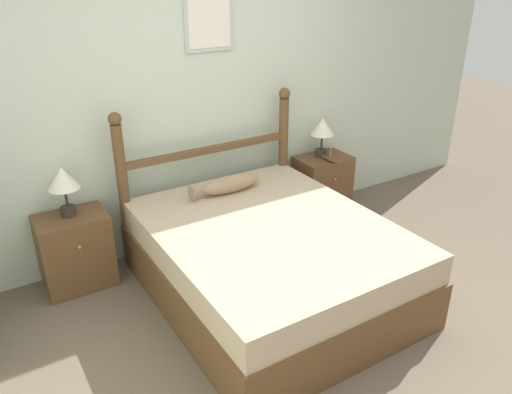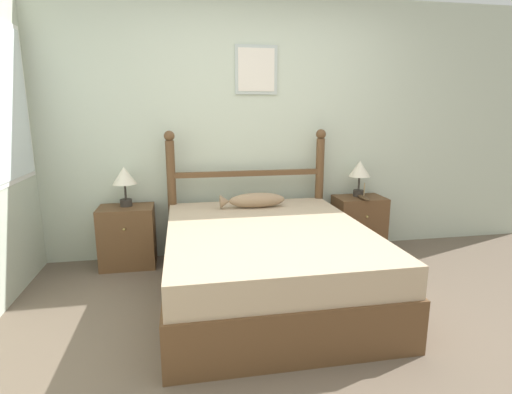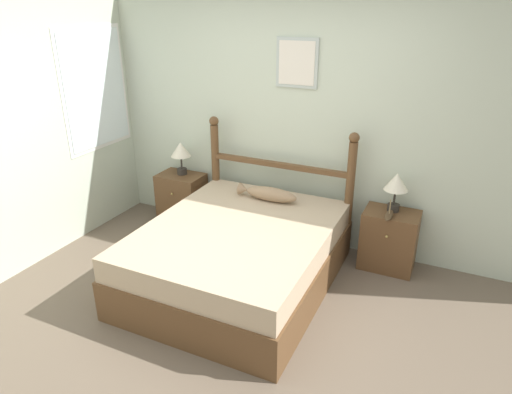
{
  "view_description": "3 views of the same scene",
  "coord_description": "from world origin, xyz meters",
  "px_view_note": "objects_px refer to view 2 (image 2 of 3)",
  "views": [
    {
      "loc": [
        -1.84,
        -1.95,
        2.24
      ],
      "look_at": [
        -0.04,
        0.95,
        0.65
      ],
      "focal_mm": 35.0,
      "sensor_mm": 36.0,
      "label": 1
    },
    {
      "loc": [
        -0.75,
        -2.29,
        1.48
      ],
      "look_at": [
        -0.14,
        1.02,
        0.73
      ],
      "focal_mm": 28.0,
      "sensor_mm": 36.0,
      "label": 2
    },
    {
      "loc": [
        1.53,
        -2.52,
        2.39
      ],
      "look_at": [
        -0.09,
        0.93,
        0.75
      ],
      "focal_mm": 32.0,
      "sensor_mm": 36.0,
      "label": 3
    }
  ],
  "objects_px": {
    "table_lamp_right": "(360,171)",
    "model_boat": "(364,198)",
    "table_lamp_left": "(124,178)",
    "nightstand_left": "(128,237)",
    "fish_pillow": "(253,200)",
    "bed": "(267,262)",
    "nightstand_right": "(358,224)"
  },
  "relations": [
    {
      "from": "nightstand_left",
      "to": "nightstand_right",
      "type": "xyz_separation_m",
      "value": [
        2.35,
        0.0,
        0.0
      ]
    },
    {
      "from": "nightstand_right",
      "to": "bed",
      "type": "bearing_deg",
      "value": -143.56
    },
    {
      "from": "table_lamp_left",
      "to": "nightstand_right",
      "type": "bearing_deg",
      "value": -0.8
    },
    {
      "from": "table_lamp_left",
      "to": "model_boat",
      "type": "bearing_deg",
      "value": -3.56
    },
    {
      "from": "nightstand_right",
      "to": "fish_pillow",
      "type": "distance_m",
      "value": 1.24
    },
    {
      "from": "nightstand_left",
      "to": "fish_pillow",
      "type": "distance_m",
      "value": 1.25
    },
    {
      "from": "nightstand_right",
      "to": "table_lamp_left",
      "type": "relative_size",
      "value": 1.55
    },
    {
      "from": "table_lamp_left",
      "to": "table_lamp_right",
      "type": "height_order",
      "value": "same"
    },
    {
      "from": "bed",
      "to": "nightstand_right",
      "type": "relative_size",
      "value": 3.33
    },
    {
      "from": "bed",
      "to": "model_boat",
      "type": "relative_size",
      "value": 7.53
    },
    {
      "from": "fish_pillow",
      "to": "model_boat",
      "type": "bearing_deg",
      "value": 5.45
    },
    {
      "from": "table_lamp_left",
      "to": "model_boat",
      "type": "height_order",
      "value": "table_lamp_left"
    },
    {
      "from": "nightstand_right",
      "to": "nightstand_left",
      "type": "bearing_deg",
      "value": 180.0
    },
    {
      "from": "model_boat",
      "to": "nightstand_left",
      "type": "bearing_deg",
      "value": 177.24
    },
    {
      "from": "fish_pillow",
      "to": "table_lamp_left",
      "type": "bearing_deg",
      "value": 167.74
    },
    {
      "from": "bed",
      "to": "nightstand_right",
      "type": "xyz_separation_m",
      "value": [
        1.17,
        0.87,
        0.01
      ]
    },
    {
      "from": "table_lamp_right",
      "to": "model_boat",
      "type": "height_order",
      "value": "table_lamp_right"
    },
    {
      "from": "nightstand_right",
      "to": "table_lamp_right",
      "type": "distance_m",
      "value": 0.56
    },
    {
      "from": "nightstand_left",
      "to": "table_lamp_right",
      "type": "height_order",
      "value": "table_lamp_right"
    },
    {
      "from": "nightstand_left",
      "to": "model_boat",
      "type": "relative_size",
      "value": 2.26
    },
    {
      "from": "nightstand_left",
      "to": "table_lamp_right",
      "type": "distance_m",
      "value": 2.41
    },
    {
      "from": "table_lamp_left",
      "to": "bed",
      "type": "bearing_deg",
      "value": -37.56
    },
    {
      "from": "fish_pillow",
      "to": "bed",
      "type": "bearing_deg",
      "value": -90.45
    },
    {
      "from": "bed",
      "to": "nightstand_left",
      "type": "distance_m",
      "value": 1.46
    },
    {
      "from": "nightstand_left",
      "to": "fish_pillow",
      "type": "xyz_separation_m",
      "value": [
        1.18,
        -0.22,
        0.36
      ]
    },
    {
      "from": "table_lamp_right",
      "to": "model_boat",
      "type": "distance_m",
      "value": 0.29
    },
    {
      "from": "nightstand_left",
      "to": "nightstand_right",
      "type": "height_order",
      "value": "same"
    },
    {
      "from": "nightstand_right",
      "to": "model_boat",
      "type": "relative_size",
      "value": 2.26
    },
    {
      "from": "table_lamp_right",
      "to": "model_boat",
      "type": "xyz_separation_m",
      "value": [
        -0.01,
        -0.15,
        -0.25
      ]
    },
    {
      "from": "nightstand_right",
      "to": "table_lamp_left",
      "type": "height_order",
      "value": "table_lamp_left"
    },
    {
      "from": "nightstand_left",
      "to": "model_boat",
      "type": "bearing_deg",
      "value": -2.76
    },
    {
      "from": "bed",
      "to": "table_lamp_left",
      "type": "bearing_deg",
      "value": 142.44
    }
  ]
}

